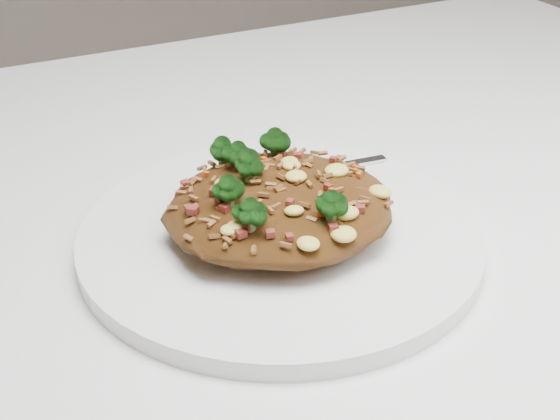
{
  "coord_description": "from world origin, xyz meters",
  "views": [
    {
      "loc": [
        -0.22,
        -0.48,
        1.06
      ],
      "look_at": [
        -0.01,
        -0.06,
        0.78
      ],
      "focal_mm": 50.0,
      "sensor_mm": 36.0,
      "label": 1
    }
  ],
  "objects_px": {
    "dining_table": "(261,293)",
    "plate": "(280,236)",
    "fried_rice": "(279,196)",
    "fork": "(303,173)"
  },
  "relations": [
    {
      "from": "plate",
      "to": "fork",
      "type": "bearing_deg",
      "value": 50.53
    },
    {
      "from": "dining_table",
      "to": "fried_rice",
      "type": "distance_m",
      "value": 0.15
    },
    {
      "from": "dining_table",
      "to": "fork",
      "type": "xyz_separation_m",
      "value": [
        0.04,
        0.0,
        0.11
      ]
    },
    {
      "from": "dining_table",
      "to": "plate",
      "type": "relative_size",
      "value": 4.19
    },
    {
      "from": "dining_table",
      "to": "plate",
      "type": "bearing_deg",
      "value": -101.96
    },
    {
      "from": "plate",
      "to": "fried_rice",
      "type": "bearing_deg",
      "value": 144.59
    },
    {
      "from": "plate",
      "to": "fork",
      "type": "relative_size",
      "value": 1.76
    },
    {
      "from": "fried_rice",
      "to": "fork",
      "type": "xyz_separation_m",
      "value": [
        0.05,
        0.06,
        -0.02
      ]
    },
    {
      "from": "dining_table",
      "to": "plate",
      "type": "distance_m",
      "value": 0.12
    },
    {
      "from": "dining_table",
      "to": "fried_rice",
      "type": "height_order",
      "value": "fried_rice"
    }
  ]
}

